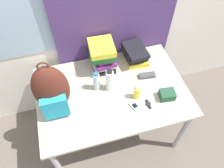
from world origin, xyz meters
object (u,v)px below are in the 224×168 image
Objects in this scene: backpack at (52,91)px; water_bottle at (97,82)px; book_stack_left at (103,56)px; book_stack_center at (135,54)px; wristwatch at (148,104)px; sports_bottle at (110,80)px; camera_pouch at (167,95)px; sunscreen_bottle at (137,93)px; cell_phone at (135,106)px; sunglasses_case at (147,76)px.

backpack reaches higher than water_bottle.
book_stack_left reaches higher than book_stack_center.
wristwatch is at bearing -62.96° from book_stack_left.
sports_bottle reaches higher than book_stack_center.
book_stack_left is at bearing 132.06° from camera_pouch.
sunscreen_bottle reaches higher than wristwatch.
cell_phone is at bearing -117.42° from sunscreen_bottle.
wristwatch is at bearing -53.47° from sunscreen_bottle.
book_stack_center is 1.16× the size of sports_bottle.
camera_pouch is (0.45, -0.22, -0.08)m from sports_bottle.
book_stack_center is at bearing 99.25° from sunglasses_case.
water_bottle is at bearing -179.52° from sunglasses_case.
sports_bottle reaches higher than sunscreen_bottle.
sunscreen_bottle is at bearing 164.00° from camera_pouch.
sunglasses_case reaches higher than cell_phone.
cell_phone is at bearing -128.23° from sunglasses_case.
camera_pouch is (0.12, -0.49, -0.04)m from book_stack_center.
book_stack_left reaches higher than water_bottle.
cell_phone is (0.26, -0.27, -0.09)m from water_bottle.
cell_phone is at bearing -15.35° from backpack.
wristwatch is (0.27, -0.25, -0.11)m from sports_bottle.
book_stack_left is 0.45m from sunglasses_case.
sunglasses_case is 0.27m from camera_pouch.
book_stack_left is 0.55m from cell_phone.
sports_bottle is 1.62× the size of sunscreen_bottle.
wristwatch is at bearing -96.70° from book_stack_center.
wristwatch is at bearing -42.94° from sports_bottle.
water_bottle is at bearing 15.35° from backpack.
sunscreen_bottle is 1.10× the size of camera_pouch.
book_stack_center is 0.44m from sunscreen_bottle.
camera_pouch is (0.44, -0.49, -0.11)m from book_stack_left.
water_bottle reaches higher than camera_pouch.
water_bottle is (-0.11, -0.23, -0.05)m from book_stack_left.
sunglasses_case is 1.14× the size of camera_pouch.
sports_bottle is 0.30m from cell_phone.
sunglasses_case is at bearing 47.62° from sunscreen_bottle.
cell_phone is (0.15, -0.51, -0.14)m from book_stack_left.
water_bottle is 1.34× the size of sunglasses_case.
backpack reaches higher than sports_bottle.
book_stack_left is at bearing -179.28° from book_stack_center.
sports_bottle is (-0.33, -0.27, 0.03)m from book_stack_center.
backpack is 4.99× the size of cell_phone.
book_stack_left is 1.88× the size of sunscreen_bottle.
camera_pouch is at bearing 2.99° from cell_phone.
book_stack_center reaches higher than camera_pouch.
sunscreen_bottle is at bearing 62.58° from cell_phone.
book_stack_center is 0.53m from wristwatch.
camera_pouch is (0.30, 0.02, 0.03)m from cell_phone.
sunscreen_bottle is (0.20, -0.15, -0.05)m from sports_bottle.
book_stack_center is at bearing 103.35° from camera_pouch.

